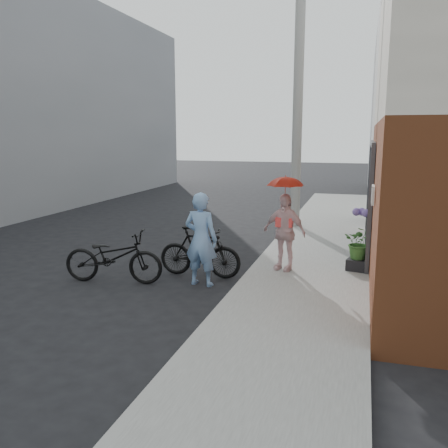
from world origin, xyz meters
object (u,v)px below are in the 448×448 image
at_px(planter, 359,264).
at_px(kimono_woman, 284,232).
at_px(bike_right, 200,252).
at_px(utility_pole, 298,108).
at_px(bike_left, 113,257).
at_px(officer, 201,239).

bearing_deg(planter, kimono_woman, -164.95).
relative_size(bike_right, kimono_woman, 1.09).
bearing_deg(kimono_woman, utility_pole, 113.24).
distance_m(bike_left, kimono_woman, 3.34).
xyz_separation_m(bike_left, bike_right, (1.45, 0.82, 0.00)).
distance_m(utility_pole, bike_right, 6.14).
xyz_separation_m(utility_pole, bike_left, (-2.57, -6.06, -3.00)).
bearing_deg(utility_pole, kimono_woman, -84.50).
xyz_separation_m(officer, kimono_woman, (1.37, 1.06, 0.01)).
bearing_deg(planter, bike_right, -162.43).
relative_size(officer, planter, 4.11).
xyz_separation_m(utility_pole, officer, (-0.92, -5.74, -2.62)).
distance_m(officer, bike_right, 0.65).
height_order(utility_pole, kimono_woman, utility_pole).
bearing_deg(kimono_woman, planter, 32.79).
height_order(officer, bike_left, officer).
height_order(officer, bike_right, officer).
bearing_deg(bike_left, officer, -86.98).
bearing_deg(planter, bike_left, -158.30).
relative_size(utility_pole, bike_right, 4.19).
relative_size(utility_pole, planter, 16.42).
height_order(officer, kimono_woman, officer).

